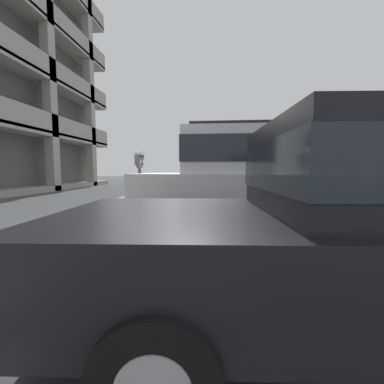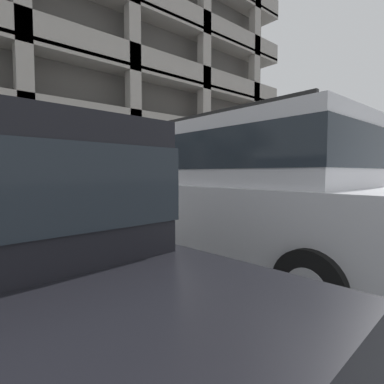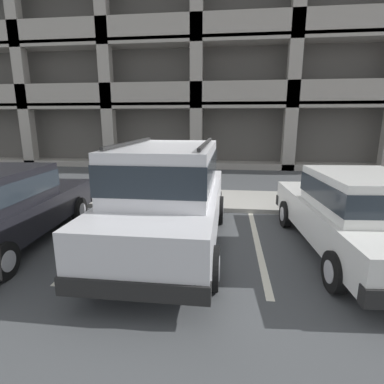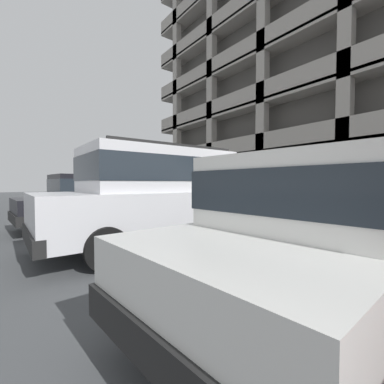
% 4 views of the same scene
% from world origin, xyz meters
% --- Properties ---
extents(ground_plane, '(80.00, 80.00, 0.10)m').
position_xyz_m(ground_plane, '(0.00, 0.00, -0.05)').
color(ground_plane, '#444749').
extents(sidewalk, '(40.00, 2.20, 0.12)m').
position_xyz_m(sidewalk, '(0.00, 1.30, 0.06)').
color(sidewalk, '#9E9B93').
rests_on(sidewalk, ground_plane).
extents(parking_stall_lines, '(12.76, 4.80, 0.01)m').
position_xyz_m(parking_stall_lines, '(1.58, -1.40, 0.00)').
color(parking_stall_lines, silver).
rests_on(parking_stall_lines, ground_plane).
extents(silver_suv, '(2.02, 4.78, 2.03)m').
position_xyz_m(silver_suv, '(-0.14, -2.15, 1.09)').
color(silver_suv, silver).
rests_on(silver_suv, ground_plane).
extents(red_sedan, '(2.03, 4.58, 1.54)m').
position_xyz_m(red_sedan, '(-3.34, -2.48, 0.82)').
color(red_sedan, black).
rests_on(red_sedan, ground_plane).
extents(dark_hatchback, '(2.06, 4.59, 1.54)m').
position_xyz_m(dark_hatchback, '(3.24, -2.12, 0.82)').
color(dark_hatchback, silver).
rests_on(dark_hatchback, ground_plane).
extents(blue_coupe, '(1.95, 4.54, 1.54)m').
position_xyz_m(blue_coupe, '(6.13, -2.68, 0.82)').
color(blue_coupe, red).
rests_on(blue_coupe, ground_plane).
extents(parking_meter_near, '(0.35, 0.12, 1.48)m').
position_xyz_m(parking_meter_near, '(0.27, 0.35, 1.22)').
color(parking_meter_near, '#595B60').
rests_on(parking_meter_near, sidewalk).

